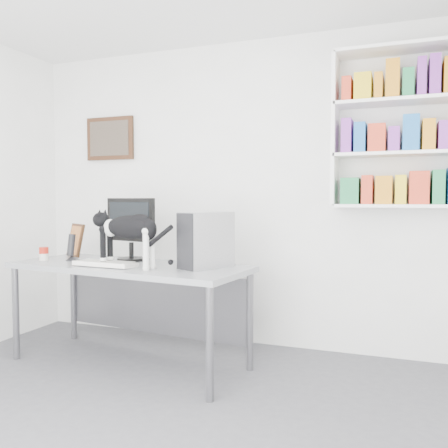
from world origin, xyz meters
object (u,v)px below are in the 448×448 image
object	(u,v)px
speaker	(71,247)
monitor	(131,229)
pc_tower	(206,240)
cat	(129,240)
soup_can	(44,254)
leaning_print	(76,240)
desk	(129,314)
bookshelf	(401,128)
keyboard	(105,264)

from	to	relation	value
speaker	monitor	bearing A→B (deg)	39.78
pc_tower	cat	size ratio (longest dim) A/B	0.63
monitor	soup_can	size ratio (longest dim) A/B	4.80
speaker	leaning_print	bearing A→B (deg)	139.62
cat	leaning_print	bearing A→B (deg)	160.03
leaning_print	soup_can	world-z (taller)	leaning_print
monitor	desk	bearing A→B (deg)	-52.62
bookshelf	cat	distance (m)	2.24
speaker	keyboard	bearing A→B (deg)	-3.19
speaker	cat	xyz separation A→B (m)	(0.67, -0.19, 0.09)
bookshelf	pc_tower	size ratio (longest dim) A/B	3.00
bookshelf	cat	bearing A→B (deg)	-154.67
monitor	keyboard	bearing A→B (deg)	-78.75
keyboard	speaker	distance (m)	0.50
keyboard	soup_can	world-z (taller)	soup_can
bookshelf	leaning_print	bearing A→B (deg)	-170.61
leaning_print	soup_can	distance (m)	0.34
pc_tower	leaning_print	size ratio (longest dim) A/B	1.38
pc_tower	monitor	bearing A→B (deg)	-168.60
desk	pc_tower	world-z (taller)	pc_tower
keyboard	leaning_print	bearing A→B (deg)	148.24
desk	monitor	bearing A→B (deg)	122.13
monitor	soup_can	xyz separation A→B (m)	(-0.68, -0.25, -0.21)
bookshelf	speaker	world-z (taller)	bookshelf
monitor	leaning_print	size ratio (longest dim) A/B	1.76
speaker	cat	bearing A→B (deg)	2.78
keyboard	monitor	bearing A→B (deg)	93.08
desk	soup_can	world-z (taller)	soup_can
soup_can	leaning_print	bearing A→B (deg)	77.59
desk	soup_can	distance (m)	0.90
bookshelf	speaker	bearing A→B (deg)	-164.75
keyboard	speaker	xyz separation A→B (m)	(-0.46, 0.19, 0.10)
desk	pc_tower	xyz separation A→B (m)	(0.65, 0.04, 0.60)
monitor	cat	distance (m)	0.43
monitor	speaker	world-z (taller)	monitor
monitor	pc_tower	xyz separation A→B (m)	(0.75, -0.17, -0.06)
monitor	leaning_print	bearing A→B (deg)	-174.66
soup_can	cat	world-z (taller)	cat
leaning_print	speaker	bearing A→B (deg)	-29.63
desk	speaker	world-z (taller)	speaker
cat	speaker	bearing A→B (deg)	172.31
keyboard	leaning_print	world-z (taller)	leaning_print
bookshelf	soup_can	world-z (taller)	bookshelf
bookshelf	leaning_print	size ratio (longest dim) A/B	4.13
leaning_print	soup_can	xyz separation A→B (m)	(-0.07, -0.32, -0.10)
bookshelf	keyboard	world-z (taller)	bookshelf
pc_tower	soup_can	distance (m)	1.44
speaker	soup_can	world-z (taller)	speaker
monitor	speaker	bearing A→B (deg)	-147.08
pc_tower	leaning_print	bearing A→B (deg)	-165.68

